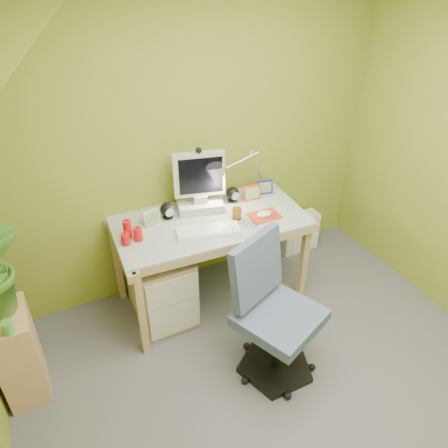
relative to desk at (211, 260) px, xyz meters
name	(u,v)px	position (x,y,z in m)	size (l,w,h in m)	color
floor	(295,417)	(0.00, -1.23, -0.38)	(3.20, 3.20, 0.01)	#56565C
wall_back	(188,145)	(0.00, 0.37, 0.82)	(3.20, 0.01, 2.40)	olive
slope_ceiling	(76,193)	(-1.00, -1.23, 1.47)	(1.10, 3.20, 1.10)	white
desk	(211,260)	(0.00, 0.00, 0.00)	(1.41, 0.70, 0.76)	tan
monitor	(199,175)	(0.00, 0.18, 0.66)	(0.42, 0.24, 0.57)	#B5B4A3
speaker_left	(167,210)	(-0.27, 0.16, 0.44)	(0.11, 0.11, 0.13)	black
speaker_right	(233,194)	(0.27, 0.16, 0.44)	(0.10, 0.10, 0.12)	black
keyboard	(208,230)	(-0.08, -0.14, 0.39)	(0.44, 0.14, 0.02)	white
mousepad	(264,216)	(0.38, -0.14, 0.38)	(0.23, 0.16, 0.01)	red
mouse	(264,214)	(0.38, -0.14, 0.40)	(0.12, 0.07, 0.04)	white
amber_tumbler	(237,214)	(0.18, -0.08, 0.42)	(0.07, 0.07, 0.09)	#9B6216
candle_cluster	(129,232)	(-0.60, 0.01, 0.44)	(0.18, 0.15, 0.13)	red
photo_frame_red	(252,193)	(0.42, 0.12, 0.44)	(0.14, 0.02, 0.12)	#C13C14
photo_frame_blue	(265,187)	(0.56, 0.16, 0.43)	(0.13, 0.02, 0.11)	#1B169C
photo_frame_green	(151,217)	(-0.40, 0.14, 0.43)	(0.13, 0.02, 0.11)	#A1C084
desk_lamp	(253,162)	(0.45, 0.18, 0.67)	(0.54, 0.23, 0.58)	silver
side_ledge	(18,353)	(-1.45, -0.26, -0.05)	(0.24, 0.37, 0.65)	tan
green_cup	(8,327)	(-1.43, -0.41, 0.31)	(0.06, 0.06, 0.08)	#569D41
task_chair	(280,316)	(0.09, -0.85, 0.12)	(0.55, 0.55, 0.99)	#44516F
radiator	(299,233)	(1.01, 0.23, -0.19)	(0.37, 0.15, 0.37)	silver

